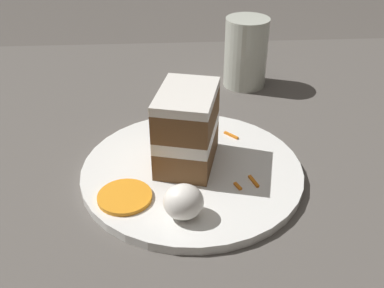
{
  "coord_description": "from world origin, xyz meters",
  "views": [
    {
      "loc": [
        -0.02,
        -0.45,
        0.39
      ],
      "look_at": [
        0.01,
        0.05,
        0.08
      ],
      "focal_mm": 42.0,
      "sensor_mm": 36.0,
      "label": 1
    }
  ],
  "objects_px": {
    "orange_garnish": "(125,197)",
    "drinking_glass": "(245,57)",
    "cream_dollop": "(183,202)",
    "cake_slice": "(183,128)",
    "plate": "(192,171)"
  },
  "relations": [
    {
      "from": "orange_garnish",
      "to": "drinking_glass",
      "type": "bearing_deg",
      "value": 59.46
    },
    {
      "from": "cream_dollop",
      "to": "orange_garnish",
      "type": "xyz_separation_m",
      "value": [
        -0.07,
        0.04,
        -0.02
      ]
    },
    {
      "from": "cake_slice",
      "to": "orange_garnish",
      "type": "bearing_deg",
      "value": -120.86
    },
    {
      "from": "plate",
      "to": "drinking_glass",
      "type": "distance_m",
      "value": 0.31
    },
    {
      "from": "cream_dollop",
      "to": "drinking_glass",
      "type": "relative_size",
      "value": 0.37
    },
    {
      "from": "cake_slice",
      "to": "drinking_glass",
      "type": "relative_size",
      "value": 0.93
    },
    {
      "from": "cream_dollop",
      "to": "orange_garnish",
      "type": "relative_size",
      "value": 0.7
    },
    {
      "from": "orange_garnish",
      "to": "drinking_glass",
      "type": "height_order",
      "value": "drinking_glass"
    },
    {
      "from": "cream_dollop",
      "to": "drinking_glass",
      "type": "height_order",
      "value": "drinking_glass"
    },
    {
      "from": "plate",
      "to": "cake_slice",
      "type": "relative_size",
      "value": 2.53
    },
    {
      "from": "cream_dollop",
      "to": "orange_garnish",
      "type": "distance_m",
      "value": 0.08
    },
    {
      "from": "plate",
      "to": "cake_slice",
      "type": "distance_m",
      "value": 0.06
    },
    {
      "from": "cream_dollop",
      "to": "drinking_glass",
      "type": "bearing_deg",
      "value": 70.79
    },
    {
      "from": "plate",
      "to": "orange_garnish",
      "type": "distance_m",
      "value": 0.11
    },
    {
      "from": "cream_dollop",
      "to": "cake_slice",
      "type": "bearing_deg",
      "value": 87.21
    }
  ]
}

